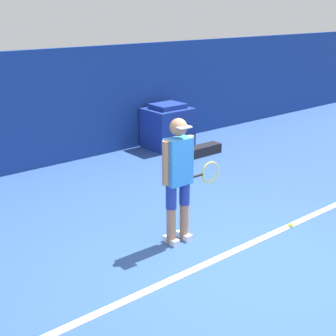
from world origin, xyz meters
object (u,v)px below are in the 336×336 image
(covered_chair, at_px, (168,127))
(tennis_ball, at_px, (291,225))
(tennis_player, at_px, (179,175))
(equipment_bag, at_px, (203,150))

(covered_chair, bearing_deg, tennis_ball, -105.75)
(tennis_player, bearing_deg, covered_chair, 54.08)
(tennis_player, xyz_separation_m, equipment_bag, (2.86, 2.54, -0.82))
(tennis_player, height_order, tennis_ball, tennis_player)
(tennis_player, distance_m, tennis_ball, 1.86)
(tennis_ball, distance_m, equipment_bag, 3.52)
(covered_chair, relative_size, equipment_bag, 1.19)
(tennis_player, height_order, covered_chair, tennis_player)
(tennis_ball, bearing_deg, covered_chair, 74.25)
(tennis_player, distance_m, equipment_bag, 3.91)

